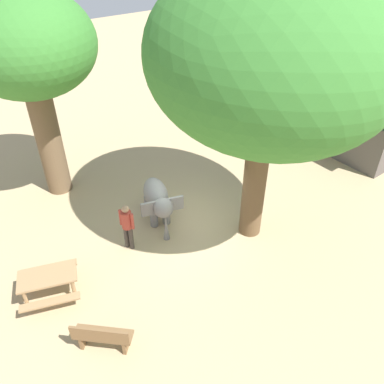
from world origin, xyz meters
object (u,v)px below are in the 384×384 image
picnic_table_near (48,280)px  market_stall_red (320,115)px  person_handler (127,224)px  wooden_bench (102,336)px  shade_tree_main (26,48)px  elephant (158,199)px  shade_tree_secondary (269,58)px  market_stall_teal (372,137)px

picnic_table_near → market_stall_red: 13.15m
person_handler → market_stall_red: bearing=-20.0°
person_handler → wooden_bench: bearing=-155.9°
shade_tree_main → market_stall_red: 12.11m
person_handler → wooden_bench: 3.49m
wooden_bench → market_stall_red: market_stall_red is taller
wooden_bench → person_handler: bearing=94.4°
market_stall_red → elephant: bearing=-85.9°
elephant → market_stall_red: (-0.65, 9.01, 0.24)m
shade_tree_main → market_stall_red: (3.16, 10.97, -4.04)m
shade_tree_main → shade_tree_secondary: bearing=34.1°
wooden_bench → shade_tree_main: bearing=120.5°
elephant → shade_tree_secondary: size_ratio=0.26×
wooden_bench → elephant: bearing=85.4°
elephant → shade_tree_secondary: bearing=61.5°
shade_tree_secondary → picnic_table_near: size_ratio=4.18×
market_stall_teal → market_stall_red: bearing=180.0°
shade_tree_secondary → market_stall_red: shade_tree_secondary is taller
elephant → shade_tree_main: (-3.81, -1.96, 4.28)m
shade_tree_secondary → picnic_table_near: 8.04m
person_handler → shade_tree_secondary: (1.66, 3.53, 4.65)m
shade_tree_main → market_stall_teal: (5.76, 10.97, -4.04)m
market_stall_teal → person_handler: bearing=-97.7°
shade_tree_main → market_stall_teal: size_ratio=2.76×
elephant → market_stall_red: 9.04m
shade_tree_main → market_stall_teal: bearing=62.3°
shade_tree_main → picnic_table_near: size_ratio=3.64×
wooden_bench → market_stall_red: size_ratio=0.51×
shade_tree_secondary → wooden_bench: bearing=-80.0°
shade_tree_main → wooden_bench: (7.02, -1.66, -4.71)m
shade_tree_secondary → market_stall_teal: shade_tree_secondary is taller
wooden_bench → market_stall_teal: (-1.26, 12.64, 0.67)m
elephant → shade_tree_main: 6.05m
shade_tree_main → wooden_bench: size_ratio=5.40×
shade_tree_secondary → market_stall_red: 8.70m
elephant → shade_tree_main: bearing=-135.0°
shade_tree_secondary → market_stall_red: bearing=112.4°
elephant → market_stall_teal: (1.95, 9.01, 0.24)m
person_handler → market_stall_red: (-1.19, 10.44, 0.19)m
shade_tree_main → elephant: bearing=27.3°
shade_tree_main → wooden_bench: shade_tree_main is taller
person_handler → elephant: bearing=-5.7°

